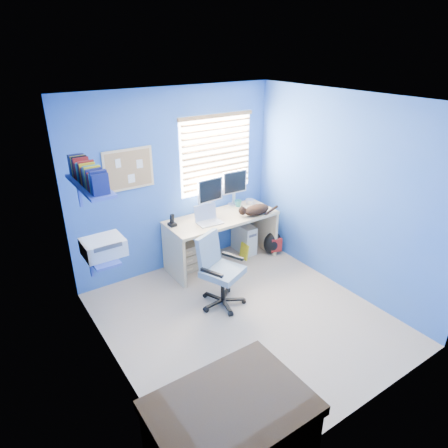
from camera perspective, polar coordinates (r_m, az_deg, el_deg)
floor at (r=4.88m, az=2.90°, el=-13.31°), size 3.00×3.20×0.00m
ceiling at (r=3.88m, az=3.72°, el=17.23°), size 3.00×3.20×0.00m
wall_back at (r=5.49m, az=-6.91°, el=5.92°), size 3.00×0.01×2.50m
wall_front at (r=3.27m, az=20.67°, el=-9.52°), size 3.00×0.01×2.50m
wall_left at (r=3.61m, az=-16.17°, el=-5.38°), size 0.01×3.20×2.50m
wall_right at (r=5.21m, az=16.57°, el=4.01°), size 0.01×3.20×2.50m
desk at (r=5.80m, az=-0.33°, el=-2.28°), size 1.61×0.65×0.74m
laptop at (r=5.40m, az=-2.11°, el=1.19°), size 0.35×0.28×0.22m
monitor_left at (r=5.63m, az=-2.08°, el=3.95°), size 0.41×0.14×0.54m
monitor_right at (r=5.95m, az=1.42°, el=5.15°), size 0.41×0.14×0.54m
phone at (r=5.37m, az=-7.43°, el=0.57°), size 0.10×0.12×0.17m
mug at (r=5.97m, az=2.02°, el=2.95°), size 0.10×0.09×0.10m
cd_spindle at (r=6.09m, az=3.71°, el=3.21°), size 0.13×0.13×0.07m
cat at (r=5.70m, az=4.70°, el=2.04°), size 0.45×0.32×0.15m
tower_pc at (r=6.19m, az=2.86°, el=-1.99°), size 0.20×0.44×0.45m
drawer_boxes at (r=5.73m, az=-5.62°, el=-4.68°), size 0.35×0.28×0.41m
yellow_book at (r=6.02m, az=2.91°, el=-3.93°), size 0.03×0.17×0.24m
backpack at (r=6.18m, az=6.95°, el=-2.70°), size 0.36×0.32×0.36m
bed_corner at (r=3.46m, az=0.98°, el=-27.27°), size 1.14×0.81×0.55m
office_chair at (r=4.94m, az=-0.65°, el=-7.90°), size 0.69×0.69×0.91m
window_blinds at (r=5.69m, az=-1.03°, el=9.92°), size 1.15×0.05×1.10m
corkboard at (r=5.14m, az=-13.45°, el=7.60°), size 0.64×0.02×0.52m
wall_shelves at (r=4.22m, az=-17.94°, el=1.66°), size 0.42×0.90×1.05m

